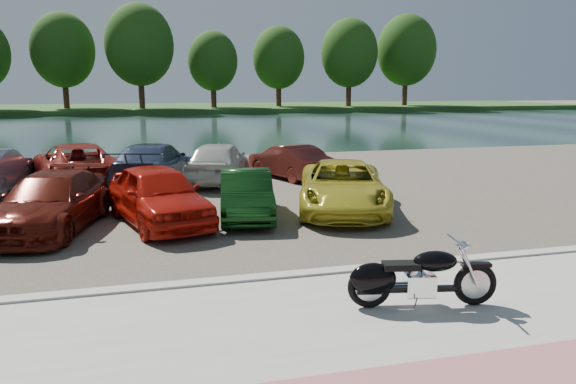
{
  "coord_description": "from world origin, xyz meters",
  "views": [
    {
      "loc": [
        -3.81,
        -7.27,
        3.47
      ],
      "look_at": [
        -0.6,
        4.66,
        1.1
      ],
      "focal_mm": 35.0,
      "sensor_mm": 36.0,
      "label": 1
    }
  ],
  "objects": [
    {
      "name": "river",
      "position": [
        0.0,
        40.0,
        0.0
      ],
      "size": [
        120.0,
        40.0,
        0.0
      ],
      "primitive_type": "cube",
      "color": "#192D2B",
      "rests_on": "ground"
    },
    {
      "name": "ground",
      "position": [
        0.0,
        0.0,
        0.0
      ],
      "size": [
        200.0,
        200.0,
        0.0
      ],
      "primitive_type": "plane",
      "color": "#595447",
      "rests_on": "ground"
    },
    {
      "name": "far_trees",
      "position": [
        4.36,
        65.79,
        7.49
      ],
      "size": [
        70.25,
        10.68,
        12.52
      ],
      "color": "#3C2015",
      "rests_on": "far_bank"
    },
    {
      "name": "car_10",
      "position": [
        -5.83,
        12.8,
        0.79
      ],
      "size": [
        3.59,
        5.81,
        1.5
      ],
      "primitive_type": "imported",
      "rotation": [
        0.0,
        0.0,
        3.36
      ],
      "color": "maroon",
      "rests_on": "parking_lot"
    },
    {
      "name": "car_6",
      "position": [
        1.55,
        6.88,
        0.73
      ],
      "size": [
        3.69,
        5.42,
        1.38
      ],
      "primitive_type": "imported",
      "rotation": [
        0.0,
        0.0,
        -0.31
      ],
      "color": "gold",
      "rests_on": "parking_lot"
    },
    {
      "name": "parking_lot",
      "position": [
        0.0,
        11.0,
        0.02
      ],
      "size": [
        60.0,
        18.0,
        0.04
      ],
      "primitive_type": "cube",
      "color": "#423C35",
      "rests_on": "ground"
    },
    {
      "name": "car_11",
      "position": [
        -3.34,
        12.28,
        0.79
      ],
      "size": [
        3.37,
        5.51,
        1.49
      ],
      "primitive_type": "imported",
      "rotation": [
        0.0,
        0.0,
        2.88
      ],
      "color": "#2B3754",
      "rests_on": "parking_lot"
    },
    {
      "name": "car_13",
      "position": [
        1.59,
        12.71,
        0.67
      ],
      "size": [
        2.55,
        4.03,
        1.25
      ],
      "primitive_type": "imported",
      "rotation": [
        0.0,
        0.0,
        3.49
      ],
      "color": "#571D17",
      "rests_on": "parking_lot"
    },
    {
      "name": "car_5",
      "position": [
        -1.14,
        6.84,
        0.65
      ],
      "size": [
        1.86,
        3.89,
        1.23
      ],
      "primitive_type": "imported",
      "rotation": [
        0.0,
        0.0,
        -0.15
      ],
      "color": "black",
      "rests_on": "parking_lot"
    },
    {
      "name": "motorcycle",
      "position": [
        0.1,
        0.14,
        0.56
      ],
      "size": [
        2.31,
        0.86,
        1.05
      ],
      "rotation": [
        0.0,
        0.0,
        -0.2
      ],
      "color": "black",
      "rests_on": "promenade"
    },
    {
      "name": "promenade",
      "position": [
        0.0,
        -1.0,
        0.05
      ],
      "size": [
        60.0,
        6.0,
        0.1
      ],
      "primitive_type": "cube",
      "color": "#9E9D95",
      "rests_on": "ground"
    },
    {
      "name": "car_4",
      "position": [
        -3.37,
        6.73,
        0.78
      ],
      "size": [
        2.83,
        4.66,
        1.48
      ],
      "primitive_type": "imported",
      "rotation": [
        0.0,
        0.0,
        0.26
      ],
      "color": "#B3170B",
      "rests_on": "parking_lot"
    },
    {
      "name": "car_12",
      "position": [
        -1.07,
        12.39,
        0.79
      ],
      "size": [
        3.06,
        4.72,
        1.49
      ],
      "primitive_type": "imported",
      "rotation": [
        0.0,
        0.0,
        2.82
      ],
      "color": "beige",
      "rests_on": "parking_lot"
    },
    {
      "name": "car_3",
      "position": [
        -5.86,
        6.81,
        0.72
      ],
      "size": [
        2.96,
        4.98,
        1.35
      ],
      "primitive_type": "imported",
      "rotation": [
        0.0,
        0.0,
        -0.24
      ],
      "color": "#56150C",
      "rests_on": "parking_lot"
    },
    {
      "name": "kerb",
      "position": [
        0.0,
        2.0,
        0.07
      ],
      "size": [
        60.0,
        0.3,
        0.14
      ],
      "primitive_type": "cube",
      "color": "#9E9D95",
      "rests_on": "ground"
    },
    {
      "name": "far_bank",
      "position": [
        0.0,
        72.0,
        0.3
      ],
      "size": [
        120.0,
        24.0,
        0.6
      ],
      "primitive_type": "cube",
      "color": "#1E4719",
      "rests_on": "ground"
    }
  ]
}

